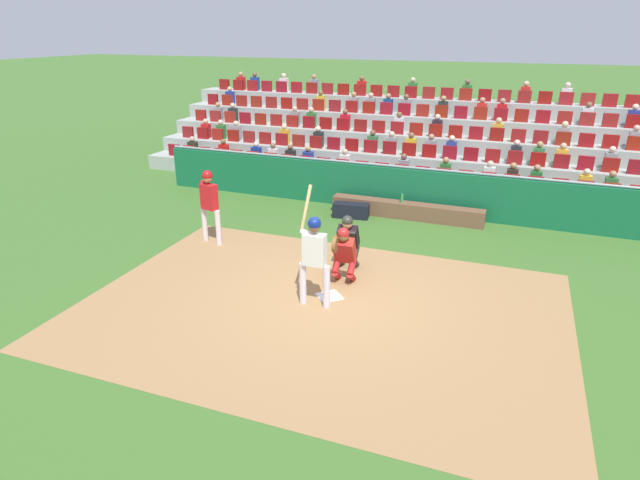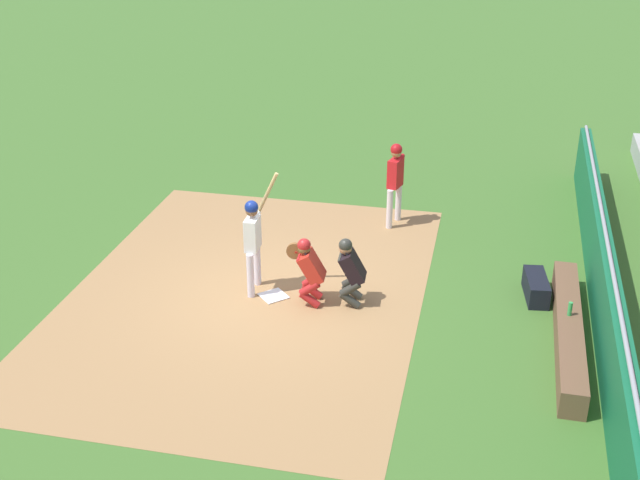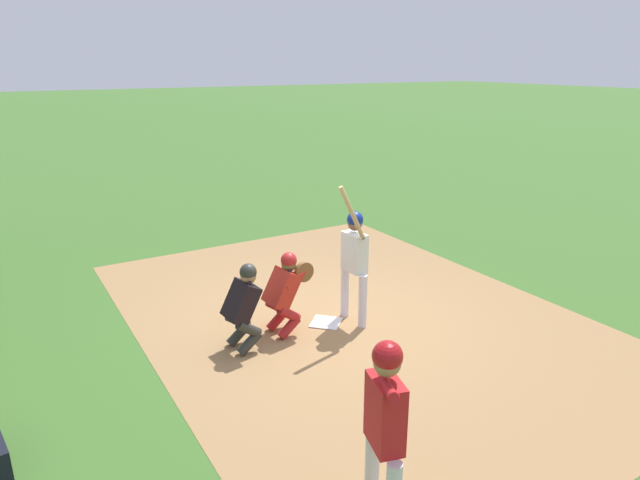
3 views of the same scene
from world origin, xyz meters
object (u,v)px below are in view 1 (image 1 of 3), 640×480
(home_plate_umpire, at_px, (348,239))
(equipment_duffel_bag, at_px, (351,211))
(dugout_bench, at_px, (406,210))
(on_deck_batter, at_px, (209,199))
(water_bottle_on_bench, at_px, (402,198))
(batter_at_plate, at_px, (314,251))
(catcher_crouching, at_px, (343,252))
(home_plate_marker, at_px, (330,296))

(home_plate_umpire, bearing_deg, equipment_duffel_bag, -73.20)
(home_plate_umpire, distance_m, equipment_duffel_bag, 3.40)
(dugout_bench, xyz_separation_m, on_deck_batter, (4.03, 3.48, 0.89))
(water_bottle_on_bench, bearing_deg, on_deck_batter, 41.65)
(batter_at_plate, relative_size, home_plate_umpire, 1.77)
(home_plate_umpire, relative_size, dugout_bench, 0.30)
(dugout_bench, relative_size, on_deck_batter, 2.32)
(catcher_crouching, xyz_separation_m, dugout_bench, (-0.32, -4.44, -0.49))
(home_plate_marker, height_order, batter_at_plate, batter_at_plate)
(home_plate_marker, relative_size, on_deck_batter, 0.24)
(batter_at_plate, relative_size, equipment_duffel_bag, 2.29)
(home_plate_marker, xyz_separation_m, on_deck_batter, (3.67, -1.63, 1.09))
(home_plate_marker, bearing_deg, on_deck_batter, -23.96)
(home_plate_umpire, bearing_deg, on_deck_batter, -3.92)
(dugout_bench, bearing_deg, catcher_crouching, 85.86)
(water_bottle_on_bench, bearing_deg, home_plate_umpire, 84.92)
(dugout_bench, bearing_deg, home_plate_umpire, 82.92)
(catcher_crouching, height_order, on_deck_batter, on_deck_batter)
(home_plate_umpire, bearing_deg, water_bottle_on_bench, -95.08)
(batter_at_plate, xyz_separation_m, on_deck_batter, (3.50, -2.03, 0.00))
(home_plate_marker, relative_size, catcher_crouching, 0.35)
(water_bottle_on_bench, xyz_separation_m, on_deck_batter, (3.90, 3.47, 0.55))
(home_plate_umpire, height_order, dugout_bench, home_plate_umpire)
(equipment_duffel_bag, xyz_separation_m, on_deck_batter, (2.60, 2.97, 0.91))
(batter_at_plate, bearing_deg, home_plate_umpire, -92.19)
(home_plate_marker, bearing_deg, equipment_duffel_bag, -76.94)
(home_plate_marker, relative_size, equipment_duffel_bag, 0.45)
(catcher_crouching, height_order, equipment_duffel_bag, catcher_crouching)
(batter_at_plate, bearing_deg, equipment_duffel_bag, -79.76)
(home_plate_marker, distance_m, on_deck_batter, 4.16)
(home_plate_marker, bearing_deg, water_bottle_on_bench, -92.62)
(catcher_crouching, relative_size, water_bottle_on_bench, 5.34)
(batter_at_plate, bearing_deg, on_deck_batter, -30.03)
(home_plate_umpire, distance_m, water_bottle_on_bench, 3.73)
(on_deck_batter, bearing_deg, home_plate_umpire, 176.08)
(home_plate_marker, relative_size, batter_at_plate, 0.20)
(on_deck_batter, bearing_deg, catcher_crouching, 165.52)
(on_deck_batter, bearing_deg, water_bottle_on_bench, -138.35)
(home_plate_marker, distance_m, home_plate_umpire, 1.54)
(catcher_crouching, distance_m, on_deck_batter, 3.86)
(water_bottle_on_bench, bearing_deg, equipment_duffel_bag, 20.96)
(batter_at_plate, xyz_separation_m, dugout_bench, (-0.53, -5.51, -0.88))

